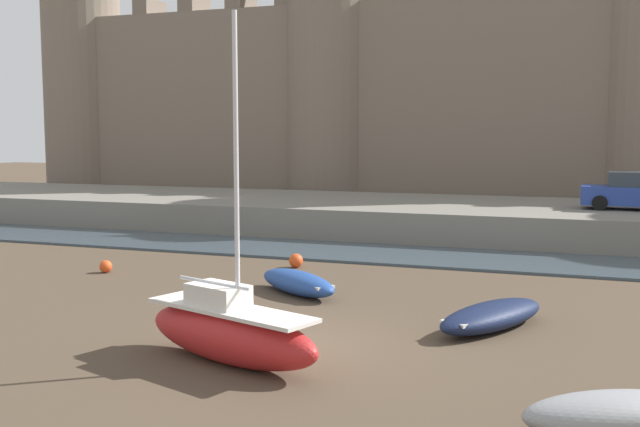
{
  "coord_description": "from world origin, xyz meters",
  "views": [
    {
      "loc": [
        6.35,
        -14.92,
        4.71
      ],
      "look_at": [
        -0.62,
        4.16,
        2.5
      ],
      "focal_mm": 42.0,
      "sensor_mm": 36.0,
      "label": 1
    }
  ],
  "objects_px": {
    "sailboat_foreground_centre": "(230,330)",
    "car_quay_east": "(633,192)",
    "rowboat_near_channel_left": "(620,414)",
    "mooring_buoy_mid_mud": "(106,266)",
    "rowboat_midflat_left": "(492,315)",
    "mooring_buoy_off_centre": "(296,261)",
    "rowboat_near_channel_right": "(298,282)"
  },
  "relations": [
    {
      "from": "mooring_buoy_mid_mud",
      "to": "rowboat_midflat_left",
      "type": "bearing_deg",
      "value": -12.62
    },
    {
      "from": "rowboat_near_channel_left",
      "to": "mooring_buoy_off_centre",
      "type": "xyz_separation_m",
      "value": [
        -10.17,
        11.87,
        -0.13
      ]
    },
    {
      "from": "mooring_buoy_off_centre",
      "to": "rowboat_near_channel_right",
      "type": "bearing_deg",
      "value": -67.44
    },
    {
      "from": "rowboat_near_channel_right",
      "to": "sailboat_foreground_centre",
      "type": "xyz_separation_m",
      "value": [
        1.13,
        -6.57,
        0.33
      ]
    },
    {
      "from": "rowboat_near_channel_left",
      "to": "car_quay_east",
      "type": "xyz_separation_m",
      "value": [
        1.13,
        22.43,
        1.81
      ]
    },
    {
      "from": "rowboat_near_channel_right",
      "to": "car_quay_east",
      "type": "relative_size",
      "value": 0.81
    },
    {
      "from": "rowboat_near_channel_left",
      "to": "sailboat_foreground_centre",
      "type": "height_order",
      "value": "sailboat_foreground_centre"
    },
    {
      "from": "rowboat_near_channel_left",
      "to": "mooring_buoy_off_centre",
      "type": "relative_size",
      "value": 6.63
    },
    {
      "from": "mooring_buoy_mid_mud",
      "to": "car_quay_east",
      "type": "xyz_separation_m",
      "value": [
        16.96,
        13.63,
        1.98
      ]
    },
    {
      "from": "rowboat_midflat_left",
      "to": "car_quay_east",
      "type": "distance_m",
      "value": 17.11
    },
    {
      "from": "rowboat_near_channel_left",
      "to": "car_quay_east",
      "type": "height_order",
      "value": "car_quay_east"
    },
    {
      "from": "rowboat_near_channel_right",
      "to": "mooring_buoy_mid_mud",
      "type": "height_order",
      "value": "rowboat_near_channel_right"
    },
    {
      "from": "rowboat_midflat_left",
      "to": "rowboat_near_channel_right",
      "type": "relative_size",
      "value": 1.17
    },
    {
      "from": "rowboat_midflat_left",
      "to": "rowboat_near_channel_left",
      "type": "bearing_deg",
      "value": -65.4
    },
    {
      "from": "rowboat_near_channel_right",
      "to": "mooring_buoy_off_centre",
      "type": "bearing_deg",
      "value": 112.56
    },
    {
      "from": "rowboat_midflat_left",
      "to": "mooring_buoy_mid_mud",
      "type": "height_order",
      "value": "rowboat_midflat_left"
    },
    {
      "from": "rowboat_midflat_left",
      "to": "car_quay_east",
      "type": "height_order",
      "value": "car_quay_east"
    },
    {
      "from": "mooring_buoy_off_centre",
      "to": "mooring_buoy_mid_mud",
      "type": "bearing_deg",
      "value": -151.48
    },
    {
      "from": "rowboat_near_channel_right",
      "to": "mooring_buoy_off_centre",
      "type": "distance_m",
      "value": 4.31
    },
    {
      "from": "sailboat_foreground_centre",
      "to": "car_quay_east",
      "type": "height_order",
      "value": "sailboat_foreground_centre"
    },
    {
      "from": "rowboat_midflat_left",
      "to": "rowboat_near_channel_right",
      "type": "bearing_deg",
      "value": 160.65
    },
    {
      "from": "mooring_buoy_mid_mud",
      "to": "rowboat_near_channel_right",
      "type": "bearing_deg",
      "value": -6.98
    },
    {
      "from": "car_quay_east",
      "to": "mooring_buoy_mid_mud",
      "type": "bearing_deg",
      "value": -141.21
    },
    {
      "from": "sailboat_foreground_centre",
      "to": "car_quay_east",
      "type": "distance_m",
      "value": 22.8
    },
    {
      "from": "mooring_buoy_off_centre",
      "to": "rowboat_near_channel_left",
      "type": "bearing_deg",
      "value": -49.42
    },
    {
      "from": "rowboat_near_channel_right",
      "to": "mooring_buoy_mid_mud",
      "type": "xyz_separation_m",
      "value": [
        -7.32,
        0.9,
        -0.14
      ]
    },
    {
      "from": "sailboat_foreground_centre",
      "to": "mooring_buoy_mid_mud",
      "type": "relative_size",
      "value": 16.53
    },
    {
      "from": "rowboat_near_channel_left",
      "to": "rowboat_near_channel_right",
      "type": "height_order",
      "value": "rowboat_near_channel_left"
    },
    {
      "from": "mooring_buoy_off_centre",
      "to": "mooring_buoy_mid_mud",
      "type": "distance_m",
      "value": 6.45
    },
    {
      "from": "rowboat_midflat_left",
      "to": "mooring_buoy_mid_mud",
      "type": "distance_m",
      "value": 13.49
    },
    {
      "from": "rowboat_near_channel_right",
      "to": "sailboat_foreground_centre",
      "type": "height_order",
      "value": "sailboat_foreground_centre"
    },
    {
      "from": "sailboat_foreground_centre",
      "to": "car_quay_east",
      "type": "xyz_separation_m",
      "value": [
        8.52,
        21.1,
        1.51
      ]
    }
  ]
}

